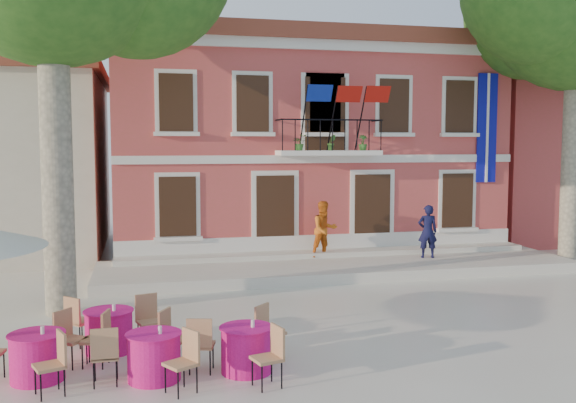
# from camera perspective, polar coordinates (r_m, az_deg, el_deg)

# --- Properties ---
(ground) EXTENTS (90.00, 90.00, 0.00)m
(ground) POSITION_cam_1_polar(r_m,az_deg,el_deg) (14.46, 2.26, -10.00)
(ground) COLOR beige
(ground) RESTS_ON ground
(main_building) EXTENTS (13.50, 9.59, 7.50)m
(main_building) POSITION_cam_1_polar(r_m,az_deg,el_deg) (24.13, 0.61, 5.15)
(main_building) COLOR #C54748
(main_building) RESTS_ON ground
(neighbor_east) EXTENTS (9.40, 9.40, 6.40)m
(neighbor_east) POSITION_cam_1_polar(r_m,az_deg,el_deg) (30.19, 22.88, 3.68)
(neighbor_east) COLOR #C54748
(neighbor_east) RESTS_ON ground
(terrace) EXTENTS (14.00, 3.40, 0.30)m
(terrace) POSITION_cam_1_polar(r_m,az_deg,el_deg) (19.09, 4.58, -5.82)
(terrace) COLOR silver
(terrace) RESTS_ON ground
(pedestrian_navy) EXTENTS (0.67, 0.51, 1.63)m
(pedestrian_navy) POSITION_cam_1_polar(r_m,az_deg,el_deg) (20.06, 12.30, -2.61)
(pedestrian_navy) COLOR #0F1033
(pedestrian_navy) RESTS_ON terrace
(pedestrian_orange) EXTENTS (0.95, 0.80, 1.74)m
(pedestrian_orange) POSITION_cam_1_polar(r_m,az_deg,el_deg) (19.63, 3.25, -2.50)
(pedestrian_orange) COLOR orange
(pedestrian_orange) RESTS_ON terrace
(cafe_table_0) EXTENTS (1.64, 1.87, 0.95)m
(cafe_table_0) POSITION_cam_1_polar(r_m,az_deg,el_deg) (10.74, -11.83, -13.12)
(cafe_table_0) COLOR #E31585
(cafe_table_0) RESTS_ON ground
(cafe_table_1) EXTENTS (1.80, 1.81, 0.95)m
(cafe_table_1) POSITION_cam_1_polar(r_m,az_deg,el_deg) (10.89, -3.72, -12.76)
(cafe_table_1) COLOR #E31585
(cafe_table_1) RESTS_ON ground
(cafe_table_2) EXTENTS (1.74, 1.85, 0.95)m
(cafe_table_2) POSITION_cam_1_polar(r_m,az_deg,el_deg) (11.25, -21.40, -12.52)
(cafe_table_2) COLOR #E31585
(cafe_table_2) RESTS_ON ground
(cafe_table_3) EXTENTS (1.81, 1.81, 0.95)m
(cafe_table_3) POSITION_cam_1_polar(r_m,az_deg,el_deg) (12.30, -15.64, -10.84)
(cafe_table_3) COLOR #E31585
(cafe_table_3) RESTS_ON ground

